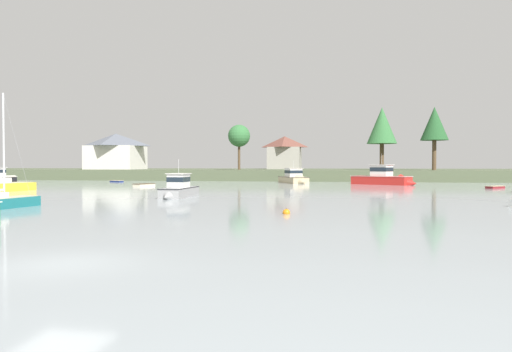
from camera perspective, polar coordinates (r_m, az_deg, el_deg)
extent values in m
plane|color=#939EA3|center=(16.47, -20.98, -9.19)|extent=(498.41, 498.41, 0.00)
cube|color=#4C563D|center=(112.99, 5.69, 0.26)|extent=(224.28, 48.15, 1.98)
cube|color=tan|center=(82.38, 4.23, -0.64)|extent=(5.60, 7.67, 1.58)
cone|color=tan|center=(79.00, 5.15, -0.72)|extent=(3.05, 2.88, 2.40)
cube|color=black|center=(82.36, 4.23, -0.11)|extent=(5.76, 7.85, 0.05)
cube|color=silver|center=(82.24, 4.26, 0.38)|extent=(3.06, 3.27, 1.36)
cube|color=#19232D|center=(82.24, 4.26, 0.48)|extent=(3.12, 3.33, 0.49)
cube|color=beige|center=(82.23, 4.26, 0.88)|extent=(3.50, 3.70, 0.06)
cylinder|color=silver|center=(82.23, 4.26, 1.33)|extent=(0.03, 0.03, 1.23)
cube|color=navy|center=(90.32, -15.48, -0.61)|extent=(2.62, 1.94, 0.36)
cube|color=#C6B289|center=(90.31, -15.48, -0.50)|extent=(2.74, 2.05, 0.05)
cube|color=tan|center=(90.32, -15.48, -0.52)|extent=(0.45, 0.85, 0.03)
cube|color=beige|center=(70.19, -12.54, -1.09)|extent=(2.29, 3.30, 0.56)
cube|color=brown|center=(70.18, -12.54, -0.86)|extent=(2.43, 3.45, 0.05)
cube|color=tan|center=(70.18, -12.54, -0.89)|extent=(1.10, 0.48, 0.03)
cube|color=maroon|center=(70.25, 25.42, -1.20)|extent=(2.67, 2.59, 0.42)
cube|color=#C6B289|center=(70.25, 25.42, -1.03)|extent=(2.81, 2.72, 0.05)
cube|color=tan|center=(70.25, 25.42, -1.06)|extent=(0.68, 0.73, 0.03)
cube|color=gray|center=(47.21, -8.64, -2.11)|extent=(1.96, 6.32, 1.37)
cone|color=gray|center=(44.23, -9.91, -2.34)|extent=(1.73, 1.78, 1.71)
cube|color=black|center=(47.18, -8.65, -1.31)|extent=(2.03, 6.45, 0.05)
cube|color=silver|center=(46.92, -8.74, -0.53)|extent=(1.54, 2.24, 1.25)
cube|color=#19232D|center=(46.92, -8.74, -0.38)|extent=(1.57, 2.29, 0.45)
cube|color=beige|center=(46.90, -8.74, 0.27)|extent=(1.79, 2.51, 0.06)
cylinder|color=silver|center=(46.90, -8.75, 1.10)|extent=(0.03, 0.03, 1.29)
cube|color=#B2231E|center=(78.14, 13.96, -0.73)|extent=(8.93, 6.90, 1.99)
cone|color=#B2231E|center=(76.31, 16.87, -0.80)|extent=(3.41, 3.48, 2.61)
cube|color=silver|center=(78.11, 13.96, -0.02)|extent=(9.14, 7.09, 0.05)
cube|color=silver|center=(78.07, 14.01, 0.61)|extent=(3.45, 3.34, 1.66)
cube|color=#19232D|center=(78.07, 14.01, 0.73)|extent=(3.52, 3.40, 0.60)
cube|color=beige|center=(78.07, 14.01, 1.24)|extent=(3.91, 3.82, 0.06)
cylinder|color=silver|center=(78.07, 14.02, 1.88)|extent=(0.03, 0.03, 1.69)
cylinder|color=silver|center=(63.03, -26.70, -0.07)|extent=(0.69, 3.81, 0.15)
cylinder|color=silver|center=(63.03, -26.70, -0.03)|extent=(0.62, 3.43, 0.14)
cylinder|color=silver|center=(38.61, -26.63, 3.13)|extent=(0.13, 0.13, 7.15)
cylinder|color=#999999|center=(39.54, -25.39, 3.06)|extent=(0.30, 2.50, 7.10)
sphere|color=orange|center=(30.52, 3.46, -4.16)|extent=(0.46, 0.46, 0.46)
torus|color=#333338|center=(30.49, 3.46, -3.66)|extent=(0.12, 0.12, 0.02)
sphere|color=red|center=(79.99, -24.80, -0.91)|extent=(0.49, 0.49, 0.49)
torus|color=#333338|center=(79.98, -24.80, -0.71)|extent=(0.12, 0.12, 0.02)
cylinder|color=brown|center=(108.59, 14.04, 3.05)|extent=(0.88, 0.88, 8.88)
cone|color=#336B38|center=(108.84, 14.05, 5.56)|extent=(6.20, 6.20, 7.58)
cylinder|color=brown|center=(99.27, 19.51, 3.22)|extent=(0.76, 0.76, 8.99)
cone|color=#235128|center=(99.50, 19.53, 5.62)|extent=(5.07, 5.07, 6.19)
cylinder|color=brown|center=(101.83, -1.93, 2.36)|extent=(0.50, 0.50, 5.86)
sphere|color=#336B38|center=(101.98, -1.93, 4.57)|extent=(4.46, 4.46, 4.46)
cube|color=#9E998E|center=(119.69, 3.26, 2.03)|extent=(7.46, 7.42, 5.15)
pyramid|color=brown|center=(119.81, 3.26, 3.88)|extent=(8.06, 8.01, 2.61)
cube|color=silver|center=(117.16, -15.56, 2.01)|extent=(11.00, 9.75, 5.18)
pyramid|color=#565B66|center=(117.28, -15.57, 3.96)|extent=(11.88, 10.53, 2.81)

